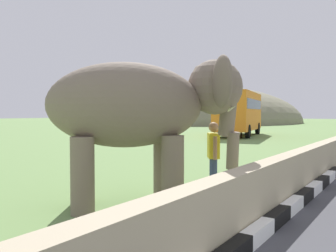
{
  "coord_description": "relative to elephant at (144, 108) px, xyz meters",
  "views": [
    {
      "loc": [
        -3.87,
        1.89,
        1.87
      ],
      "look_at": [
        2.01,
        5.96,
        1.6
      ],
      "focal_mm": 37.48,
      "sensor_mm": 36.0,
      "label": 1
    }
  ],
  "objects": [
    {
      "name": "elephant",
      "position": [
        0.0,
        0.0,
        0.0
      ],
      "size": [
        3.86,
        3.8,
        2.99
      ],
      "color": "#79695A",
      "rests_on": "ground_plane"
    },
    {
      "name": "bus_orange",
      "position": [
        21.06,
        6.99,
        0.11
      ],
      "size": [
        8.41,
        4.21,
        3.5
      ],
      "color": "orange",
      "rests_on": "ground_plane"
    },
    {
      "name": "cow_near",
      "position": [
        18.44,
        6.04,
        -1.1
      ],
      "size": [
        1.91,
        0.71,
        1.23
      ],
      "color": "#473323",
      "rests_on": "ground_plane"
    },
    {
      "name": "hill_east",
      "position": [
        53.32,
        26.94,
        -1.97
      ],
      "size": [
        41.45,
        33.16,
        13.51
      ],
      "color": "#737058",
      "rests_on": "ground_plane"
    },
    {
      "name": "barrier_parapet",
      "position": [
        0.32,
        -2.34,
        -1.47
      ],
      "size": [
        28.0,
        0.36,
        1.0
      ],
      "primitive_type": "cube",
      "color": "tan",
      "rests_on": "ground_plane"
    },
    {
      "name": "person_handler",
      "position": [
        1.7,
        -0.69,
        -1.04
      ],
      "size": [
        0.55,
        0.43,
        1.66
      ],
      "color": "navy",
      "rests_on": "ground_plane"
    }
  ]
}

